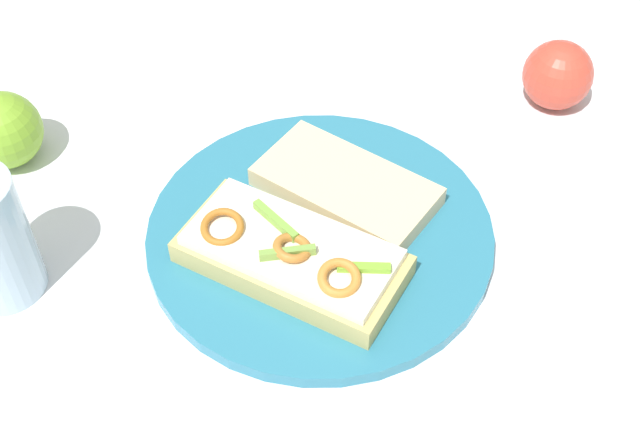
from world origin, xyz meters
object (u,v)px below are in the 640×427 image
(apple_0, at_px, (558,75))
(apple_2, at_px, (3,130))
(sandwich, at_px, (292,255))
(bread_slice_side, at_px, (346,186))
(plate, at_px, (320,234))

(apple_0, distance_m, apple_2, 0.54)
(sandwich, bearing_deg, apple_2, 0.65)
(apple_2, bearing_deg, apple_0, 103.95)
(sandwich, height_order, apple_0, apple_0)
(sandwich, xyz_separation_m, bread_slice_side, (-0.09, 0.04, -0.01))
(plate, distance_m, sandwich, 0.05)
(apple_0, xyz_separation_m, apple_2, (0.13, -0.52, 0.00))
(sandwich, relative_size, apple_0, 2.93)
(plate, height_order, bread_slice_side, bread_slice_side)
(bread_slice_side, xyz_separation_m, apple_2, (-0.03, -0.32, 0.01))
(sandwich, xyz_separation_m, apple_2, (-0.12, -0.28, 0.01))
(plate, bearing_deg, bread_slice_side, 156.25)
(apple_2, bearing_deg, plate, 75.91)
(sandwich, bearing_deg, apple_0, -109.97)
(bread_slice_side, height_order, apple_2, apple_2)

